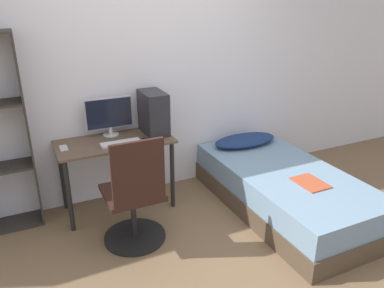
{
  "coord_description": "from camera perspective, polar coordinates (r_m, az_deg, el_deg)",
  "views": [
    {
      "loc": [
        -1.25,
        -2.13,
        2.05
      ],
      "look_at": [
        0.14,
        0.8,
        0.75
      ],
      "focal_mm": 35.0,
      "sensor_mm": 36.0,
      "label": 1
    }
  ],
  "objects": [
    {
      "name": "ground_plane",
      "position": [
        3.21,
        4.07,
        -17.96
      ],
      "size": [
        14.0,
        14.0,
        0.0
      ],
      "primitive_type": "plane",
      "color": "brown"
    },
    {
      "name": "monitor",
      "position": [
        3.78,
        -12.49,
        4.34
      ],
      "size": [
        0.47,
        0.16,
        0.39
      ],
      "color": "#B7B7BC",
      "rests_on": "desk"
    },
    {
      "name": "pc_tower",
      "position": [
        3.79,
        -5.9,
        4.8
      ],
      "size": [
        0.21,
        0.38,
        0.42
      ],
      "color": "#232328",
      "rests_on": "desk"
    },
    {
      "name": "desk",
      "position": [
        3.74,
        -11.56,
        -1.22
      ],
      "size": [
        1.11,
        0.54,
        0.74
      ],
      "color": "brown",
      "rests_on": "ground_plane"
    },
    {
      "name": "mouse",
      "position": [
        3.66,
        -7.2,
        0.75
      ],
      "size": [
        0.06,
        0.09,
        0.02
      ],
      "color": "black",
      "rests_on": "desk"
    },
    {
      "name": "phone",
      "position": [
        3.63,
        -18.98,
        -0.59
      ],
      "size": [
        0.07,
        0.14,
        0.01
      ],
      "color": "#B7B7BC",
      "rests_on": "desk"
    },
    {
      "name": "bed",
      "position": [
        3.93,
        13.8,
        -6.71
      ],
      "size": [
        1.01,
        2.01,
        0.43
      ],
      "color": "#4C3D2D",
      "rests_on": "ground_plane"
    },
    {
      "name": "office_chair",
      "position": [
        3.27,
        -8.7,
        -8.97
      ],
      "size": [
        0.55,
        0.55,
        1.02
      ],
      "color": "black",
      "rests_on": "ground_plane"
    },
    {
      "name": "keyboard",
      "position": [
        3.6,
        -10.8,
        0.16
      ],
      "size": [
        0.38,
        0.12,
        0.02
      ],
      "color": "silver",
      "rests_on": "desk"
    },
    {
      "name": "pillow",
      "position": [
        4.36,
        8.09,
        0.57
      ],
      "size": [
        0.77,
        0.36,
        0.11
      ],
      "color": "navy",
      "rests_on": "bed"
    },
    {
      "name": "magazine",
      "position": [
        3.64,
        17.58,
        -5.65
      ],
      "size": [
        0.24,
        0.32,
        0.01
      ],
      "color": "#B24C2D",
      "rests_on": "bed"
    },
    {
      "name": "wall_back",
      "position": [
        3.95,
        -6.48,
        10.0
      ],
      "size": [
        8.0,
        0.05,
        2.5
      ],
      "color": "silver",
      "rests_on": "ground_plane"
    }
  ]
}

